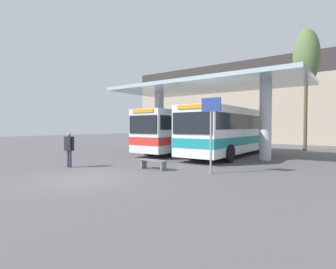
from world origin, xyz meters
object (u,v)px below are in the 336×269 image
transit_bus_center_bay (230,130)px  waiting_bench_near_pillar (153,162)px  info_sign_platform (211,120)px  transit_bus_left_bay (185,130)px  poplar_tree_behind_left (306,58)px  pedestrian_waiting (69,146)px  parked_car_street (171,135)px

transit_bus_center_bay → waiting_bench_near_pillar: bearing=84.6°
transit_bus_center_bay → info_sign_platform: bearing=105.7°
transit_bus_left_bay → poplar_tree_behind_left: (7.40, 7.50, 6.08)m
transit_bus_center_bay → pedestrian_waiting: size_ratio=6.19×
poplar_tree_behind_left → info_sign_platform: bearing=-96.1°
pedestrian_waiting → parked_car_street: bearing=106.1°
pedestrian_waiting → transit_bus_center_bay: bearing=59.0°
info_sign_platform → pedestrian_waiting: bearing=-158.6°
waiting_bench_near_pillar → pedestrian_waiting: pedestrian_waiting is taller
transit_bus_center_bay → info_sign_platform: size_ratio=3.27×
transit_bus_left_bay → poplar_tree_behind_left: size_ratio=0.98×
pedestrian_waiting → poplar_tree_behind_left: (8.11, 17.26, 6.79)m
transit_bus_center_bay → poplar_tree_behind_left: (3.62, 7.59, 6.04)m
transit_bus_left_bay → parked_car_street: bearing=-50.6°
transit_bus_left_bay → info_sign_platform: info_sign_platform is taller
waiting_bench_near_pillar → poplar_tree_behind_left: poplar_tree_behind_left is taller
waiting_bench_near_pillar → poplar_tree_behind_left: bearing=74.3°
pedestrian_waiting → poplar_tree_behind_left: poplar_tree_behind_left is taller
info_sign_platform → parked_car_street: size_ratio=0.70×
transit_bus_left_bay → poplar_tree_behind_left: bearing=-134.9°
pedestrian_waiting → info_sign_platform: bearing=15.4°
pedestrian_waiting → parked_car_street: size_ratio=0.37×
info_sign_platform → pedestrian_waiting: info_sign_platform is taller
info_sign_platform → parked_car_street: info_sign_platform is taller
transit_bus_left_bay → transit_bus_center_bay: (3.78, -0.09, 0.04)m
transit_bus_left_bay → pedestrian_waiting: transit_bus_left_bay is taller
info_sign_platform → pedestrian_waiting: size_ratio=1.89×
transit_bus_left_bay → parked_car_street: transit_bus_left_bay is taller
transit_bus_center_bay → pedestrian_waiting: 10.69m
pedestrian_waiting → waiting_bench_near_pillar: bearing=21.2°
transit_bus_center_bay → waiting_bench_near_pillar: (-0.68, -7.70, -1.48)m
pedestrian_waiting → parked_car_street: (-8.47, 20.81, -0.10)m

